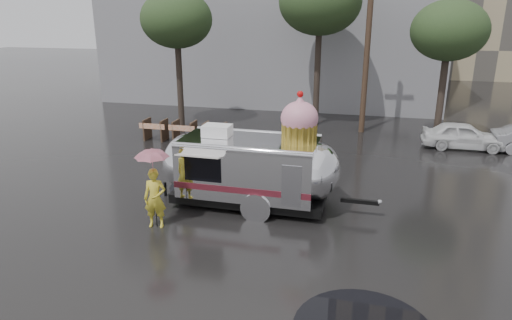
# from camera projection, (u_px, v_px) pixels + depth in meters

# --- Properties ---
(ground) EXTENTS (120.00, 120.00, 0.00)m
(ground) POSITION_uv_depth(u_px,v_px,m) (238.00, 264.00, 11.16)
(ground) COLOR black
(ground) RESTS_ON ground
(puddles) EXTENTS (10.80, 10.27, 0.01)m
(puddles) POSITION_uv_depth(u_px,v_px,m) (288.00, 253.00, 11.65)
(puddles) COLOR black
(puddles) RESTS_ON ground
(grey_building) EXTENTS (22.00, 12.00, 13.00)m
(grey_building) POSITION_uv_depth(u_px,v_px,m) (278.00, 3.00, 32.22)
(grey_building) COLOR slate
(grey_building) RESTS_ON ground
(utility_pole) EXTENTS (1.60, 0.28, 9.00)m
(utility_pole) POSITION_uv_depth(u_px,v_px,m) (368.00, 39.00, 22.06)
(utility_pole) COLOR #473323
(utility_pole) RESTS_ON ground
(tree_left) EXTENTS (3.64, 3.64, 6.95)m
(tree_left) POSITION_uv_depth(u_px,v_px,m) (177.00, 20.00, 23.09)
(tree_left) COLOR #382D26
(tree_left) RESTS_ON ground
(tree_mid) EXTENTS (4.20, 4.20, 8.03)m
(tree_mid) POSITION_uv_depth(u_px,v_px,m) (320.00, 2.00, 23.03)
(tree_mid) COLOR #382D26
(tree_mid) RESTS_ON ground
(tree_right) EXTENTS (3.36, 3.36, 6.42)m
(tree_right) POSITION_uv_depth(u_px,v_px,m) (449.00, 31.00, 20.19)
(tree_right) COLOR #382D26
(tree_right) RESTS_ON ground
(barricade_row) EXTENTS (4.30, 0.80, 1.00)m
(barricade_row) POSITION_uv_depth(u_px,v_px,m) (185.00, 131.00, 21.49)
(barricade_row) COLOR #473323
(barricade_row) RESTS_ON ground
(airstream_trailer) EXTENTS (7.05, 2.68, 3.79)m
(airstream_trailer) POSITION_uv_depth(u_px,v_px,m) (252.00, 165.00, 14.16)
(airstream_trailer) COLOR silver
(airstream_trailer) RESTS_ON ground
(person_left) EXTENTS (0.69, 0.53, 1.73)m
(person_left) POSITION_uv_depth(u_px,v_px,m) (155.00, 198.00, 12.85)
(person_left) COLOR gold
(person_left) RESTS_ON ground
(umbrella_pink) EXTENTS (1.17, 1.17, 2.35)m
(umbrella_pink) POSITION_uv_depth(u_px,v_px,m) (152.00, 162.00, 12.52)
(umbrella_pink) COLOR pink
(umbrella_pink) RESTS_ON ground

